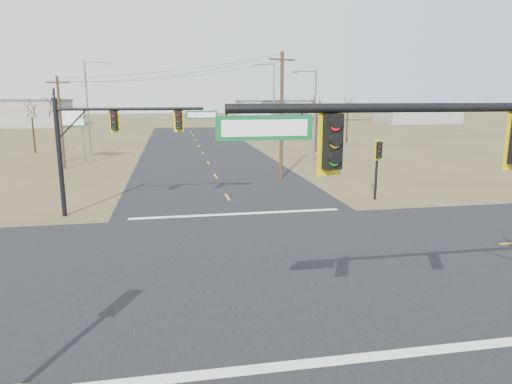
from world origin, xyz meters
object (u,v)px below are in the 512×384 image
(utility_pole_far, at_px, (61,121))
(bare_tree_c, at_px, (317,105))
(mast_arm_far, at_px, (117,131))
(streetlight_b, at_px, (272,98))
(pedestal_signal_ne, at_px, (378,155))
(bare_tree_a, at_px, (54,104))
(bare_tree_b, at_px, (31,109))
(utility_pole_near, at_px, (282,115))
(streetlight_a, at_px, (313,110))
(streetlight_c, at_px, (89,102))
(bare_tree_d, at_px, (348,104))
(highway_sign, at_px, (71,124))

(utility_pole_far, height_order, bare_tree_c, utility_pole_far)
(mast_arm_far, bearing_deg, streetlight_b, 81.24)
(pedestal_signal_ne, bearing_deg, bare_tree_a, 118.17)
(bare_tree_b, bearing_deg, streetlight_b, 15.20)
(mast_arm_far, distance_m, utility_pole_near, 14.76)
(bare_tree_b, bearing_deg, streetlight_a, -21.76)
(utility_pole_near, bearing_deg, bare_tree_b, 138.62)
(pedestal_signal_ne, xyz_separation_m, bare_tree_a, (-24.28, 21.82, 2.84))
(pedestal_signal_ne, distance_m, bare_tree_b, 41.63)
(streetlight_c, distance_m, bare_tree_b, 7.26)
(streetlight_c, bearing_deg, bare_tree_c, -2.11)
(utility_pole_near, distance_m, bare_tree_d, 31.04)
(utility_pole_far, height_order, bare_tree_d, utility_pole_far)
(utility_pole_far, distance_m, streetlight_a, 24.10)
(bare_tree_a, distance_m, bare_tree_b, 9.38)
(utility_pole_far, distance_m, bare_tree_b, 14.08)
(highway_sign, distance_m, bare_tree_b, 10.16)
(bare_tree_a, height_order, bare_tree_d, bare_tree_a)
(utility_pole_far, xyz_separation_m, bare_tree_c, (26.90, 8.42, 1.10))
(utility_pole_far, relative_size, highway_sign, 1.57)
(streetlight_a, bearing_deg, streetlight_b, 70.99)
(utility_pole_far, bearing_deg, bare_tree_b, 115.01)
(mast_arm_far, relative_size, highway_sign, 1.65)
(streetlight_c, bearing_deg, mast_arm_far, -75.72)
(utility_pole_far, distance_m, streetlight_b, 32.10)
(utility_pole_near, height_order, highway_sign, utility_pole_near)
(streetlight_a, distance_m, bare_tree_b, 32.32)
(streetlight_c, bearing_deg, pedestal_signal_ne, -49.47)
(streetlight_a, relative_size, bare_tree_a, 1.26)
(streetlight_b, height_order, bare_tree_c, streetlight_b)
(highway_sign, distance_m, streetlight_a, 24.46)
(pedestal_signal_ne, relative_size, streetlight_b, 0.36)
(streetlight_b, bearing_deg, utility_pole_far, -134.37)
(streetlight_a, xyz_separation_m, bare_tree_d, (10.44, 17.04, 0.35))
(streetlight_c, relative_size, bare_tree_c, 1.50)
(streetlight_b, bearing_deg, bare_tree_d, -12.23)
(streetlight_c, relative_size, bare_tree_d, 1.53)
(mast_arm_far, bearing_deg, utility_pole_near, 53.72)
(mast_arm_far, height_order, bare_tree_a, bare_tree_a)
(streetlight_c, height_order, bare_tree_d, streetlight_c)
(utility_pole_far, bearing_deg, streetlight_c, 85.14)
(utility_pole_far, xyz_separation_m, streetlight_c, (0.89, 10.41, 1.48))
(mast_arm_far, relative_size, utility_pole_near, 0.89)
(highway_sign, height_order, bare_tree_d, bare_tree_d)
(mast_arm_far, relative_size, streetlight_a, 0.96)
(bare_tree_a, height_order, bare_tree_b, bare_tree_a)
(highway_sign, xyz_separation_m, streetlight_a, (24.12, -3.81, 1.32))
(highway_sign, xyz_separation_m, bare_tree_b, (-5.89, 8.17, 1.30))
(bare_tree_c, distance_m, bare_tree_d, 12.08)
(streetlight_a, height_order, streetlight_c, streetlight_c)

